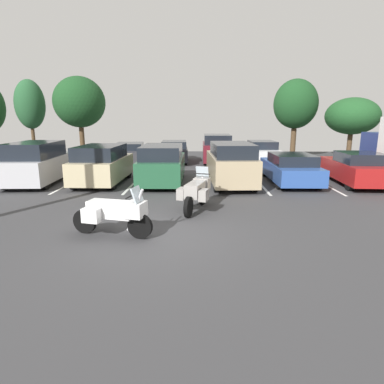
% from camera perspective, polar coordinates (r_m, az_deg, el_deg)
% --- Properties ---
extents(ground, '(44.00, 44.00, 0.10)m').
position_cam_1_polar(ground, '(8.75, -5.62, -7.66)').
color(ground, '#38383A').
extents(motorcycle_touring, '(2.19, 1.08, 1.34)m').
position_cam_1_polar(motorcycle_touring, '(8.62, -13.41, -3.47)').
color(motorcycle_touring, black).
rests_on(motorcycle_touring, ground).
extents(motorcycle_second, '(1.13, 2.25, 1.36)m').
position_cam_1_polar(motorcycle_second, '(10.81, 0.84, 0.24)').
color(motorcycle_second, black).
rests_on(motorcycle_second, ground).
extents(parking_stripes, '(23.73, 5.05, 0.01)m').
position_cam_1_polar(parking_stripes, '(15.71, -9.99, 1.61)').
color(parking_stripes, silver).
rests_on(parking_stripes, ground).
extents(car_silver, '(2.19, 4.85, 1.93)m').
position_cam_1_polar(car_silver, '(16.91, -25.21, 4.61)').
color(car_silver, '#B7B7BC').
rests_on(car_silver, ground).
extents(car_champagne, '(2.00, 4.36, 1.78)m').
position_cam_1_polar(car_champagne, '(15.80, -15.38, 4.66)').
color(car_champagne, '#C1B289').
rests_on(car_champagne, ground).
extents(car_green, '(1.93, 4.56, 1.79)m').
position_cam_1_polar(car_green, '(15.32, -5.17, 4.83)').
color(car_green, '#235638').
rests_on(car_green, ground).
extents(car_tan, '(2.07, 4.71, 1.93)m').
position_cam_1_polar(car_tan, '(14.94, 6.76, 4.88)').
color(car_tan, tan).
rests_on(car_tan, ground).
extents(car_blue, '(1.94, 4.65, 1.38)m').
position_cam_1_polar(car_blue, '(16.09, 16.72, 3.97)').
color(car_blue, '#2D519E').
rests_on(car_blue, ground).
extents(car_red, '(2.05, 4.54, 1.49)m').
position_cam_1_polar(car_red, '(16.83, 26.72, 3.69)').
color(car_red, maroon).
rests_on(car_red, ground).
extents(car_far_charcoal, '(2.31, 4.90, 1.38)m').
position_cam_1_polar(car_far_charcoal, '(22.73, -10.70, 6.71)').
color(car_far_charcoal, '#38383D').
rests_on(car_far_charcoal, ground).
extents(car_far_black, '(2.04, 4.73, 1.46)m').
position_cam_1_polar(car_far_black, '(22.86, -3.11, 7.06)').
color(car_far_black, black).
rests_on(car_far_black, ground).
extents(car_far_maroon, '(1.91, 4.69, 1.90)m').
position_cam_1_polar(car_far_maroon, '(22.73, 4.36, 7.54)').
color(car_far_maroon, maroon).
rests_on(car_far_maroon, ground).
extents(car_far_white, '(1.89, 4.48, 1.51)m').
position_cam_1_polar(car_far_white, '(22.66, 11.94, 6.79)').
color(car_far_white, white).
rests_on(car_far_white, ground).
extents(tree_center, '(3.24, 3.24, 5.82)m').
position_cam_1_polar(tree_center, '(26.38, 17.62, 14.37)').
color(tree_center, '#4C3823').
rests_on(tree_center, ground).
extents(tree_far_right, '(3.94, 3.94, 4.51)m').
position_cam_1_polar(tree_far_right, '(28.12, 26.15, 11.77)').
color(tree_far_right, '#4C3823').
rests_on(tree_far_right, ground).
extents(tree_rear, '(4.25, 4.25, 6.38)m').
position_cam_1_polar(tree_rear, '(29.92, -19.03, 14.57)').
color(tree_rear, '#4C3823').
rests_on(tree_rear, ground).
extents(tree_left, '(2.48, 2.48, 6.21)m').
position_cam_1_polar(tree_left, '(32.21, -26.41, 13.50)').
color(tree_left, '#4C3823').
rests_on(tree_left, ground).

